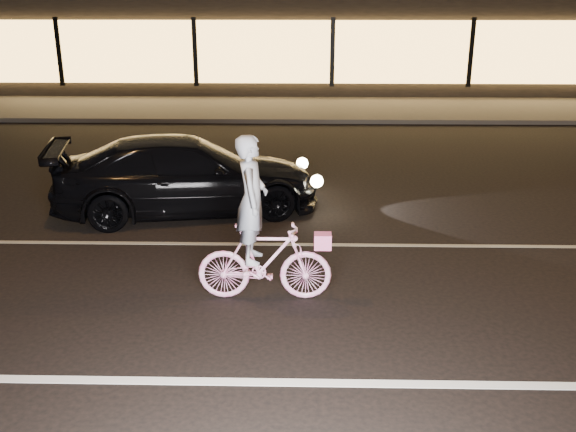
{
  "coord_description": "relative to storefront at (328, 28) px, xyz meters",
  "views": [
    {
      "loc": [
        -0.97,
        -6.7,
        3.51
      ],
      "look_at": [
        -1.13,
        0.6,
        0.94
      ],
      "focal_mm": 40.0,
      "sensor_mm": 36.0,
      "label": 1
    }
  ],
  "objects": [
    {
      "name": "ground",
      "position": [
        0.0,
        -18.97,
        -2.15
      ],
      "size": [
        90.0,
        90.0,
        0.0
      ],
      "primitive_type": "plane",
      "color": "black",
      "rests_on": "ground"
    },
    {
      "name": "sidewalk",
      "position": [
        0.0,
        -5.97,
        -2.09
      ],
      "size": [
        30.0,
        4.0,
        0.12
      ],
      "primitive_type": "cube",
      "color": "#383533",
      "rests_on": "ground"
    },
    {
      "name": "lane_stripe_near",
      "position": [
        0.0,
        -20.47,
        -2.14
      ],
      "size": [
        60.0,
        0.12,
        0.01
      ],
      "primitive_type": "cube",
      "color": "silver",
      "rests_on": "ground"
    },
    {
      "name": "cyclist",
      "position": [
        -1.44,
        -18.7,
        -1.43
      ],
      "size": [
        1.59,
        0.55,
        2.01
      ],
      "rotation": [
        0.0,
        0.0,
        1.57
      ],
      "color": "#EF3AA0",
      "rests_on": "ground"
    },
    {
      "name": "lane_stripe_far",
      "position": [
        0.0,
        -16.97,
        -2.14
      ],
      "size": [
        60.0,
        0.1,
        0.01
      ],
      "primitive_type": "cube",
      "color": "gray",
      "rests_on": "ground"
    },
    {
      "name": "storefront",
      "position": [
        0.0,
        0.0,
        0.0
      ],
      "size": [
        25.4,
        8.42,
        4.2
      ],
      "color": "black",
      "rests_on": "ground"
    },
    {
      "name": "sedan",
      "position": [
        -2.87,
        -15.49,
        -1.52
      ],
      "size": [
        4.61,
        2.63,
        1.26
      ],
      "rotation": [
        0.0,
        0.0,
        1.78
      ],
      "color": "black",
      "rests_on": "ground"
    }
  ]
}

